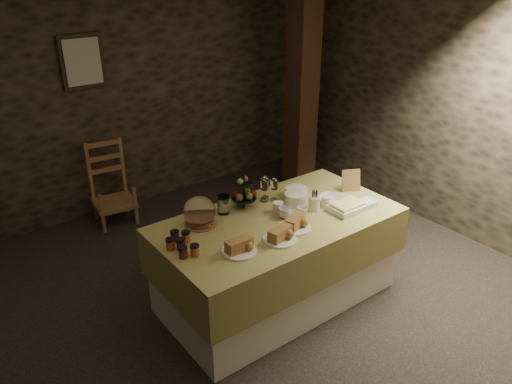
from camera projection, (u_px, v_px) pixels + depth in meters
ground_plane at (234, 317)px, 4.19m from camera, size 5.50×5.00×0.01m
room_shell at (230, 142)px, 3.51m from camera, size 5.52×5.02×2.60m
buffet_table at (278, 253)px, 4.23m from camera, size 2.02×1.07×0.80m
chair at (110, 187)px, 5.55m from camera, size 0.47×0.46×0.72m
timber_column at (302, 86)px, 6.01m from camera, size 0.30×0.30×2.60m
framed_picture at (82, 62)px, 5.12m from camera, size 0.45×0.04×0.55m
plate_stack_a at (295, 199)px, 4.30m from camera, size 0.19×0.19×0.10m
plate_stack_b at (296, 192)px, 4.43m from camera, size 0.20×0.20×0.08m
cutlery_holder at (314, 203)px, 4.20m from camera, size 0.10×0.10×0.12m
cup_a at (285, 213)px, 4.08m from camera, size 0.14×0.14×0.09m
cup_b at (302, 212)px, 4.10m from camera, size 0.10×0.10×0.08m
mug_c at (278, 207)px, 4.16m from camera, size 0.09×0.09×0.09m
mug_d at (326, 201)px, 4.27m from camera, size 0.08×0.08×0.09m
bowl at (332, 200)px, 4.32m from camera, size 0.30×0.30×0.06m
cake_dome at (200, 213)px, 3.95m from camera, size 0.26×0.26×0.26m
fruit_stand at (245, 194)px, 4.22m from camera, size 0.22×0.22×0.31m
bread_platter_left at (239, 247)px, 3.62m from camera, size 0.26×0.26×0.11m
bread_platter_center at (280, 236)px, 3.76m from camera, size 0.26×0.26×0.11m
bread_platter_right at (295, 224)px, 3.92m from camera, size 0.26×0.26×0.11m
jam_jars at (182, 245)px, 3.65m from camera, size 0.20×0.32×0.07m
tart_dish at (347, 207)px, 4.20m from camera, size 0.30×0.22×0.07m
square_dish at (367, 203)px, 4.29m from camera, size 0.14×0.14×0.04m
menu_frame at (351, 181)px, 4.53m from camera, size 0.18×0.14×0.22m
storage_jar_a at (223, 204)px, 4.14m from camera, size 0.10×0.10×0.16m
storage_jar_b at (224, 205)px, 4.14m from camera, size 0.09×0.09×0.14m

